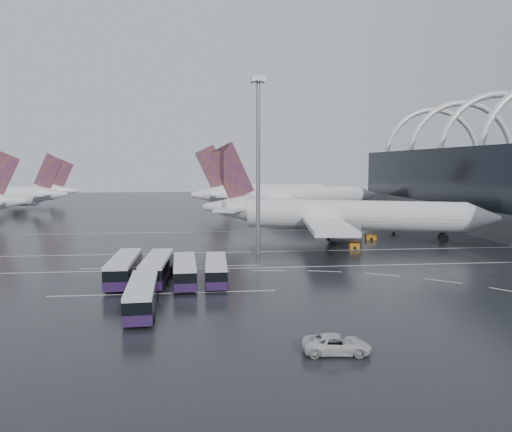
{
  "coord_description": "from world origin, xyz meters",
  "views": [
    {
      "loc": [
        -18.83,
        -77.39,
        16.04
      ],
      "look_at": [
        -9.89,
        8.13,
        7.0
      ],
      "focal_mm": 35.0,
      "sensor_mm": 36.0,
      "label": 1
    }
  ],
  "objects": [
    {
      "name": "ground",
      "position": [
        0.0,
        0.0,
        0.0
      ],
      "size": [
        420.0,
        420.0,
        0.0
      ],
      "primitive_type": "plane",
      "color": "black",
      "rests_on": "ground"
    },
    {
      "name": "lane_marking_near",
      "position": [
        0.0,
        -2.0,
        0.01
      ],
      "size": [
        120.0,
        0.25,
        0.01
      ],
      "primitive_type": "cube",
      "color": "silver",
      "rests_on": "ground"
    },
    {
      "name": "lane_marking_mid",
      "position": [
        0.0,
        12.0,
        0.01
      ],
      "size": [
        120.0,
        0.25,
        0.01
      ],
      "primitive_type": "cube",
      "color": "silver",
      "rests_on": "ground"
    },
    {
      "name": "lane_marking_far",
      "position": [
        0.0,
        40.0,
        0.01
      ],
      "size": [
        120.0,
        0.25,
        0.01
      ],
      "primitive_type": "cube",
      "color": "silver",
      "rests_on": "ground"
    },
    {
      "name": "bus_bay_line_south",
      "position": [
        -24.0,
        -16.0,
        0.01
      ],
      "size": [
        28.0,
        0.25,
        0.01
      ],
      "primitive_type": "cube",
      "color": "silver",
      "rests_on": "ground"
    },
    {
      "name": "bus_bay_line_north",
      "position": [
        -24.0,
        0.0,
        0.01
      ],
      "size": [
        28.0,
        0.25,
        0.01
      ],
      "primitive_type": "cube",
      "color": "silver",
      "rests_on": "ground"
    },
    {
      "name": "airliner_main",
      "position": [
        9.1,
        24.19,
        5.21
      ],
      "size": [
        59.83,
        51.87,
        20.79
      ],
      "rotation": [
        0.0,
        0.0,
        -0.33
      ],
      "color": "white",
      "rests_on": "ground"
    },
    {
      "name": "airliner_gate_b",
      "position": [
        6.8,
        78.43,
        5.44
      ],
      "size": [
        62.32,
        55.13,
        21.76
      ],
      "rotation": [
        0.0,
        0.0,
        0.21
      ],
      "color": "white",
      "rests_on": "ground"
    },
    {
      "name": "airliner_gate_c",
      "position": [
        9.35,
        128.09,
        4.6
      ],
      "size": [
        51.69,
        47.6,
        18.41
      ],
      "rotation": [
        0.0,
        0.0,
        0.07
      ],
      "color": "white",
      "rests_on": "ground"
    },
    {
      "name": "jet_remote_mid",
      "position": [
        -85.09,
        93.97,
        5.04
      ],
      "size": [
        44.81,
        36.09,
        19.53
      ],
      "rotation": [
        0.0,
        0.0,
        3.08
      ],
      "color": "white",
      "rests_on": "ground"
    },
    {
      "name": "jet_remote_far",
      "position": [
        -87.47,
        122.27,
        4.61
      ],
      "size": [
        40.81,
        32.82,
        17.85
      ],
      "rotation": [
        0.0,
        0.0,
        3.17
      ],
      "color": "white",
      "rests_on": "ground"
    },
    {
      "name": "bus_row_near_a",
      "position": [
        -29.77,
        -9.15,
        1.89
      ],
      "size": [
        3.38,
        13.99,
        3.44
      ],
      "rotation": [
        0.0,
        0.0,
        1.57
      ],
      "color": "#23123A",
      "rests_on": "ground"
    },
    {
      "name": "bus_row_near_b",
      "position": [
        -25.35,
        -9.26,
        1.85
      ],
      "size": [
        3.71,
        13.78,
        3.36
      ],
      "rotation": [
        0.0,
        0.0,
        1.53
      ],
      "color": "#23123A",
      "rests_on": "ground"
    },
    {
      "name": "bus_row_near_c",
      "position": [
        -21.52,
        -10.77,
        1.73
      ],
      "size": [
        3.48,
        12.88,
        3.14
      ],
      "rotation": [
        0.0,
        0.0,
        1.62
      ],
      "color": "#23123A",
      "rests_on": "ground"
    },
    {
      "name": "bus_row_near_d",
      "position": [
        -17.3,
        -10.43,
        1.68
      ],
      "size": [
        3.15,
        12.45,
        3.05
      ],
      "rotation": [
        0.0,
        0.0,
        1.55
      ],
      "color": "#23123A",
      "rests_on": "ground"
    },
    {
      "name": "bus_row_far_b",
      "position": [
        -25.7,
        -23.28,
        1.75
      ],
      "size": [
        3.56,
        13.06,
        3.19
      ],
      "rotation": [
        0.0,
        0.0,
        1.62
      ],
      "color": "#23123A",
      "rests_on": "ground"
    },
    {
      "name": "van_curve_a",
      "position": [
        -7.78,
        -37.45,
        0.81
      ],
      "size": [
        6.03,
        3.18,
        1.62
      ],
      "primitive_type": "imported",
      "rotation": [
        0.0,
        0.0,
        1.48
      ],
      "color": "silver",
      "rests_on": "ground"
    },
    {
      "name": "floodlight_mast",
      "position": [
        -9.31,
        10.1,
        19.5
      ],
      "size": [
        2.38,
        2.38,
        31.0
      ],
      "color": "gray",
      "rests_on": "ground"
    },
    {
      "name": "gse_cart_belly_a",
      "position": [
        16.11,
        23.77,
        0.59
      ],
      "size": [
        2.17,
        1.28,
        1.18
      ],
      "primitive_type": "cube",
      "color": "orange",
      "rests_on": "ground"
    },
    {
      "name": "gse_cart_belly_b",
      "position": [
        23.95,
        31.58,
        0.68
      ],
      "size": [
        2.5,
        1.48,
        1.36
      ],
      "primitive_type": "cube",
      "color": "slate",
      "rests_on": "ground"
    },
    {
      "name": "gse_cart_belly_c",
      "position": [
        9.4,
        13.59,
        0.53
      ],
      "size": [
        1.94,
        1.15,
        1.06
      ],
      "primitive_type": "cube",
      "color": "orange",
      "rests_on": "ground"
    },
    {
      "name": "gse_cart_belly_e",
      "position": [
        13.85,
        30.47,
        0.69
      ],
      "size": [
        2.52,
        1.49,
        1.37
      ],
      "primitive_type": "cube",
      "color": "orange",
      "rests_on": "ground"
    }
  ]
}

